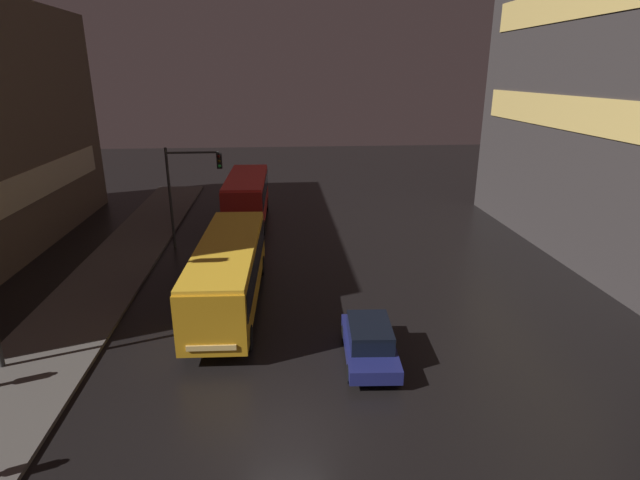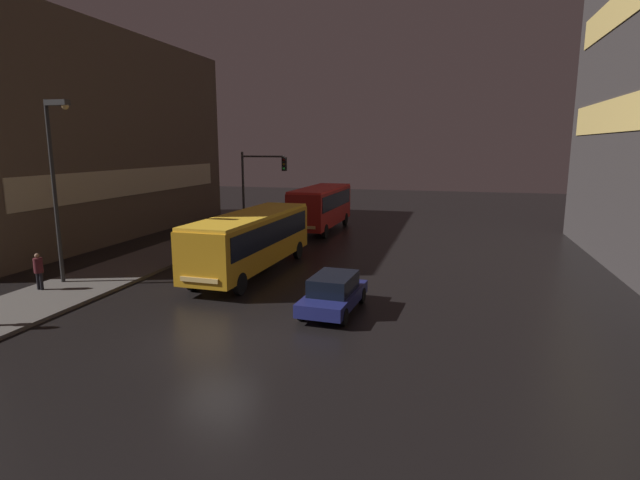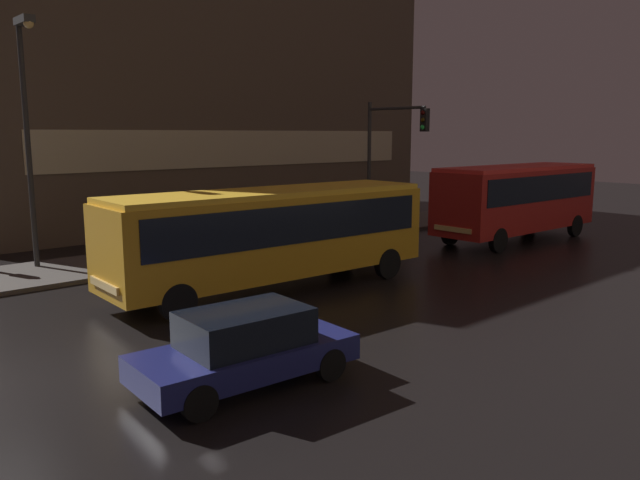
{
  "view_description": "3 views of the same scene",
  "coord_description": "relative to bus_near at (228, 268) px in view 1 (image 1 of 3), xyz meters",
  "views": [
    {
      "loc": [
        -0.04,
        -12.06,
        10.15
      ],
      "look_at": [
        1.85,
        10.25,
        2.6
      ],
      "focal_mm": 28.0,
      "sensor_mm": 36.0,
      "label": 1
    },
    {
      "loc": [
        7.5,
        -14.53,
        6.45
      ],
      "look_at": [
        0.89,
        10.26,
        1.6
      ],
      "focal_mm": 28.0,
      "sensor_mm": 36.0,
      "label": 2
    },
    {
      "loc": [
        12.45,
        -2.54,
        4.71
      ],
      "look_at": [
        -1.17,
        9.66,
        1.6
      ],
      "focal_mm": 35.0,
      "sensor_mm": 36.0,
      "label": 3
    }
  ],
  "objects": [
    {
      "name": "bus_near",
      "position": [
        0.0,
        0.0,
        0.0
      ],
      "size": [
        2.94,
        10.52,
        3.07
      ],
      "rotation": [
        0.0,
        0.0,
        3.1
      ],
      "color": "orange",
      "rests_on": "ground"
    },
    {
      "name": "ground_plane",
      "position": [
        2.36,
        -8.82,
        -1.9
      ],
      "size": [
        120.0,
        120.0,
        0.0
      ],
      "primitive_type": "plane",
      "color": "black"
    },
    {
      "name": "traffic_light_main",
      "position": [
        -2.97,
        8.43,
        2.21
      ],
      "size": [
        3.23,
        0.35,
        6.06
      ],
      "color": "#2D2D2D",
      "rests_on": "ground"
    },
    {
      "name": "sidewalk_left",
      "position": [
        -6.64,
        1.18,
        -1.82
      ],
      "size": [
        4.0,
        48.0,
        0.15
      ],
      "color": "#56514C",
      "rests_on": "ground"
    },
    {
      "name": "bus_far",
      "position": [
        0.09,
        13.6,
        0.15
      ],
      "size": [
        2.82,
        9.14,
        3.33
      ],
      "rotation": [
        0.0,
        0.0,
        3.12
      ],
      "color": "#AD1E19",
      "rests_on": "ground"
    },
    {
      "name": "car_taxi",
      "position": [
        5.5,
        -4.91,
        -1.14
      ],
      "size": [
        2.04,
        4.31,
        1.47
      ],
      "rotation": [
        0.0,
        0.0,
        3.08
      ],
      "color": "navy",
      "rests_on": "ground"
    }
  ]
}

